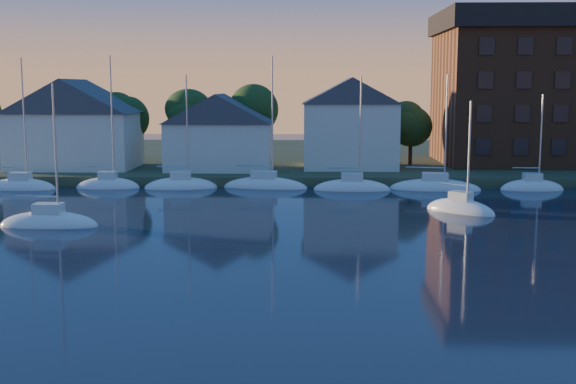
{
  "coord_description": "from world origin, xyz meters",
  "views": [
    {
      "loc": [
        3.52,
        -20.05,
        9.88
      ],
      "look_at": [
        2.3,
        22.0,
        3.69
      ],
      "focal_mm": 45.0,
      "sensor_mm": 36.0,
      "label": 1
    }
  ],
  "objects_px": {
    "drifting_sailboat_left": "(49,225)",
    "drifting_sailboat_right": "(460,211)",
    "clubhouse_east": "(350,122)",
    "condo_block": "(573,87)",
    "clubhouse_west": "(75,123)",
    "clubhouse_centre": "(220,131)"
  },
  "relations": [
    {
      "from": "drifting_sailboat_left",
      "to": "drifting_sailboat_right",
      "type": "height_order",
      "value": "drifting_sailboat_left"
    },
    {
      "from": "clubhouse_east",
      "to": "drifting_sailboat_left",
      "type": "distance_m",
      "value": 37.57
    },
    {
      "from": "clubhouse_east",
      "to": "drifting_sailboat_right",
      "type": "height_order",
      "value": "clubhouse_east"
    },
    {
      "from": "condo_block",
      "to": "clubhouse_west",
      "type": "bearing_deg",
      "value": -172.93
    },
    {
      "from": "clubhouse_centre",
      "to": "clubhouse_east",
      "type": "height_order",
      "value": "clubhouse_east"
    },
    {
      "from": "clubhouse_west",
      "to": "drifting_sailboat_left",
      "type": "xyz_separation_m",
      "value": [
        7.05,
        -28.15,
        -5.84
      ]
    },
    {
      "from": "clubhouse_east",
      "to": "condo_block",
      "type": "distance_m",
      "value": 26.94
    },
    {
      "from": "clubhouse_west",
      "to": "clubhouse_east",
      "type": "bearing_deg",
      "value": 1.91
    },
    {
      "from": "condo_block",
      "to": "drifting_sailboat_right",
      "type": "xyz_separation_m",
      "value": [
        -18.47,
        -28.42,
        -9.69
      ]
    },
    {
      "from": "condo_block",
      "to": "drifting_sailboat_right",
      "type": "distance_m",
      "value": 35.25
    },
    {
      "from": "clubhouse_west",
      "to": "condo_block",
      "type": "xyz_separation_m",
      "value": [
        56.0,
        6.95,
        3.86
      ]
    },
    {
      "from": "drifting_sailboat_right",
      "to": "clubhouse_west",
      "type": "bearing_deg",
      "value": -168.36
    },
    {
      "from": "clubhouse_west",
      "to": "clubhouse_east",
      "type": "distance_m",
      "value": 30.02
    },
    {
      "from": "condo_block",
      "to": "drifting_sailboat_right",
      "type": "relative_size",
      "value": 3.14
    },
    {
      "from": "drifting_sailboat_left",
      "to": "clubhouse_west",
      "type": "bearing_deg",
      "value": 105.36
    },
    {
      "from": "clubhouse_centre",
      "to": "clubhouse_east",
      "type": "bearing_deg",
      "value": 8.13
    },
    {
      "from": "clubhouse_east",
      "to": "condo_block",
      "type": "xyz_separation_m",
      "value": [
        26.0,
        5.95,
        3.79
      ]
    },
    {
      "from": "drifting_sailboat_left",
      "to": "clubhouse_east",
      "type": "bearing_deg",
      "value": 53.1
    },
    {
      "from": "clubhouse_west",
      "to": "clubhouse_east",
      "type": "xyz_separation_m",
      "value": [
        30.0,
        1.0,
        0.07
      ]
    },
    {
      "from": "clubhouse_east",
      "to": "drifting_sailboat_left",
      "type": "height_order",
      "value": "clubhouse_east"
    },
    {
      "from": "drifting_sailboat_left",
      "to": "drifting_sailboat_right",
      "type": "bearing_deg",
      "value": 13.68
    },
    {
      "from": "clubhouse_west",
      "to": "clubhouse_centre",
      "type": "xyz_separation_m",
      "value": [
        16.0,
        -1.0,
        -0.8
      ]
    }
  ]
}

